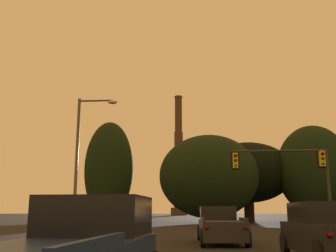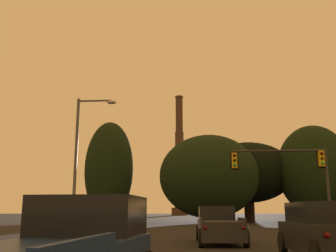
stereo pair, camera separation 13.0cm
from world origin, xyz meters
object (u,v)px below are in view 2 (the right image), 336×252
pickup_truck_center_lane_front (219,226)px  traffic_light_far_right (252,194)px  traffic_light_overhead_right (293,168)px  suv_right_lane_second (324,231)px  street_lamp (82,151)px  smokestack (179,167)px

pickup_truck_center_lane_front → traffic_light_far_right: traffic_light_far_right is taller
traffic_light_overhead_right → suv_right_lane_second: bearing=-99.8°
traffic_light_overhead_right → street_lamp: (-13.83, -2.35, 0.96)m
pickup_truck_center_lane_front → smokestack: size_ratio=0.11×
street_lamp → smokestack: smokestack is taller
traffic_light_overhead_right → street_lamp: size_ratio=0.74×
street_lamp → smokestack: (0.09, 142.52, 14.84)m
traffic_light_overhead_right → traffic_light_far_right: bearing=86.6°
traffic_light_overhead_right → pickup_truck_center_lane_front: bearing=-130.2°
traffic_light_far_right → smokestack: smokestack is taller
traffic_light_overhead_right → street_lamp: 14.06m
suv_right_lane_second → smokestack: (-11.52, 153.00, 19.29)m
suv_right_lane_second → street_lamp: (-11.62, 10.48, 4.45)m
traffic_light_far_right → street_lamp: size_ratio=0.73×
traffic_light_overhead_right → smokestack: (-13.74, 140.17, 15.80)m
suv_right_lane_second → smokestack: size_ratio=0.10×
pickup_truck_center_lane_front → traffic_light_overhead_right: bearing=48.3°
suv_right_lane_second → pickup_truck_center_lane_front: (-3.20, 6.41, -0.09)m
pickup_truck_center_lane_front → street_lamp: bearing=152.7°
traffic_light_far_right → street_lamp: (-15.92, -37.78, 1.16)m
pickup_truck_center_lane_front → traffic_light_far_right: 42.65m
suv_right_lane_second → traffic_light_far_right: traffic_light_far_right is taller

